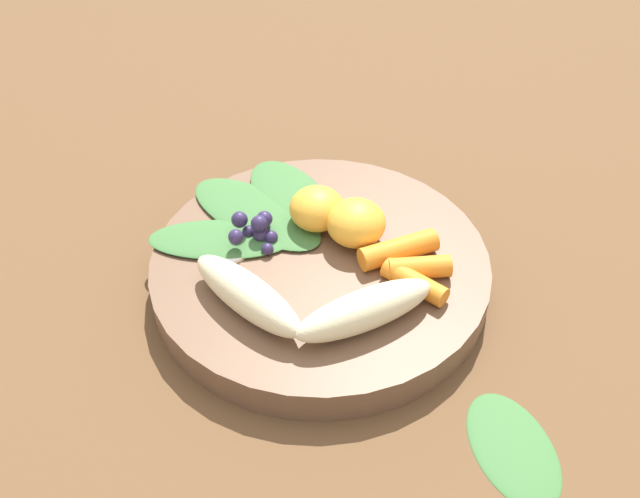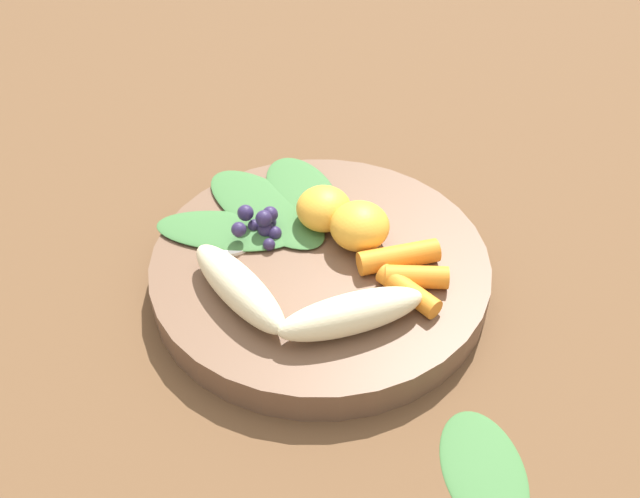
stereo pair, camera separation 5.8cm
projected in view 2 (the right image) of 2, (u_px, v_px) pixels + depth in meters
ground_plane at (320, 283)px, 0.61m from camera, size 2.40×2.40×0.00m
bowl at (320, 271)px, 0.60m from camera, size 0.27×0.27×0.03m
banana_peeled_left at (349, 314)px, 0.53m from camera, size 0.03×0.11×0.03m
banana_peeled_right at (239, 287)px, 0.55m from camera, size 0.11×0.07×0.03m
orange_segment_near at (324, 209)px, 0.61m from camera, size 0.05×0.05×0.03m
orange_segment_far at (360, 226)px, 0.59m from camera, size 0.05×0.05×0.04m
carrot_front at (409, 291)px, 0.55m from camera, size 0.06×0.04×0.02m
carrot_mid_left at (416, 277)px, 0.56m from camera, size 0.03×0.05×0.02m
carrot_mid_right at (399, 257)px, 0.58m from camera, size 0.02×0.06×0.02m
blueberry_pile at (261, 224)px, 0.61m from camera, size 0.04×0.04×0.02m
coconut_shred_patch at (231, 240)px, 0.61m from camera, size 0.04×0.04×0.00m
kale_leaf_left at (302, 191)px, 0.65m from camera, size 0.11×0.06×0.01m
kale_leaf_right at (266, 208)px, 0.64m from camera, size 0.15×0.11×0.01m
kale_leaf_rear at (226, 231)px, 0.61m from camera, size 0.09×0.13×0.01m
kale_leaf_stray at (484, 468)px, 0.48m from camera, size 0.10×0.07×0.01m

